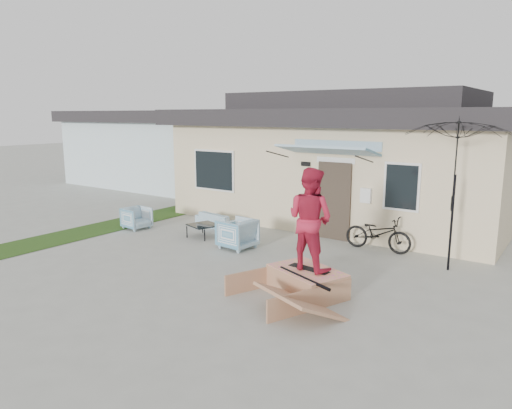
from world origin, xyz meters
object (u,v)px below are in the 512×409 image
Objects in this scene: patio_umbrella at (454,191)px; skateboard at (309,268)px; skater at (310,217)px; armchair_right at (237,232)px; coffee_table at (204,231)px; loveseat at (219,218)px; armchair_left at (137,217)px; skate_ramp at (307,282)px; bicycle at (378,230)px.

patio_umbrella is 3.36× the size of skateboard.
skateboard is at bearing -0.00° from skater.
coffee_table is at bearing -97.58° from armchair_right.
loveseat is 2.33m from armchair_right.
skateboard is (2.97, -1.65, 0.07)m from armchair_right.
armchair_right is 0.43× the size of skater.
armchair_left is 8.73m from patio_umbrella.
armchair_left is 0.37× the size of skater.
skater is at bearing -24.28° from coffee_table.
armchair_right is at bearing 172.16° from skate_ramp.
bicycle is 3.49m from skateboard.
skate_ramp is 1.25m from skater.
skate_ramp is at bearing -24.83° from coffee_table.
skater is at bearing 90.00° from skate_ramp.
skateboard is (-0.03, -3.49, -0.05)m from bicycle.
skateboard is at bearing -98.00° from armchair_left.
bicycle is at bearing 127.25° from armchair_right.
coffee_table is at bearing 162.87° from skateboard.
bicycle reaches higher than loveseat.
armchair_left is 2.31m from coffee_table.
armchair_left is at bearing -170.90° from patio_umbrella.
patio_umbrella reaches higher than loveseat.
skater is (6.67, -1.58, 1.12)m from armchair_left.
coffee_table is 0.38× the size of skater.
skater is at bearing -98.00° from armchair_left.
coffee_table is 4.69m from bicycle.
loveseat is at bearing -123.21° from armchair_right.
bicycle is 0.87× the size of skater.
armchair_left is 6.97m from bicycle.
patio_umbrella is at bearing -172.73° from loveseat.
armchair_right reaches higher than armchair_left.
skater is at bearing 178.97° from bicycle.
skateboard is at bearing 178.97° from bicycle.
armchair_right is 5.16m from patio_umbrella.
skater reaches higher than coffee_table.
bicycle is at bearing -166.73° from loveseat.
patio_umbrella is 1.52× the size of skate_ramp.
skate_ramp is at bearing 178.70° from bicycle.
bicycle reaches higher than skateboard.
armchair_left is 3.70m from armchair_right.
patio_umbrella reaches higher than skate_ramp.
skate_ramp is (-0.05, -3.53, -0.31)m from bicycle.
armchair_left is at bearing -83.23° from armchair_right.
loveseat is 2.13× the size of coffee_table.
armchair_left is 6.85m from skate_ramp.
bicycle is 2.01× the size of skateboard.
loveseat is 6.79m from patio_umbrella.
armchair_left is (-1.89, -1.53, 0.06)m from loveseat.
patio_umbrella is at bearing 8.69° from coffee_table.
loveseat is 5.71m from skate_ramp.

